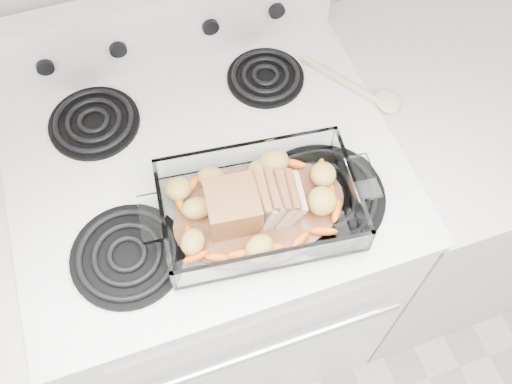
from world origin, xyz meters
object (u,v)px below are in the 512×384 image
object	(u,v)px
electric_range	(217,252)
counter_right	(435,186)
pork_roast	(246,206)
baking_dish	(259,209)

from	to	relation	value
electric_range	counter_right	bearing A→B (deg)	-0.10
electric_range	pork_roast	distance (m)	0.53
counter_right	electric_range	bearing A→B (deg)	179.90
baking_dish	pork_roast	bearing A→B (deg)	-173.47
baking_dish	pork_roast	xyz separation A→B (m)	(-0.03, -0.00, 0.03)
electric_range	pork_roast	world-z (taller)	electric_range
counter_right	baking_dish	bearing A→B (deg)	-165.24
electric_range	pork_roast	size ratio (longest dim) A/B	6.30
baking_dish	pork_roast	size ratio (longest dim) A/B	2.03
electric_range	pork_roast	xyz separation A→B (m)	(0.04, -0.16, 0.51)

